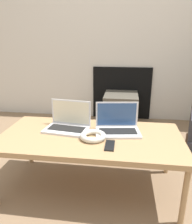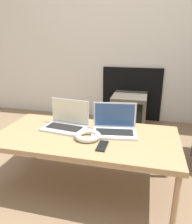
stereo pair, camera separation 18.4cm
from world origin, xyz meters
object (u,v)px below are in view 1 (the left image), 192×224
laptop_right (117,125)px  headphones (93,136)px  laptop_left (68,123)px  phone (110,145)px  tv (121,109)px

laptop_right → headphones: size_ratio=1.91×
laptop_left → headphones: size_ratio=1.90×
laptop_left → laptop_right: size_ratio=0.99×
phone → laptop_right: bearing=81.5°
laptop_right → phone: bearing=-106.9°
phone → laptop_left: bearing=144.1°
laptop_right → laptop_left: bearing=171.6°
laptop_left → laptop_right: bearing=7.5°
laptop_left → headphones: (0.22, -0.15, -0.03)m
tv → headphones: bearing=-96.3°
laptop_right → headphones: laptop_right is taller
laptop_left → tv: 1.36m
laptop_right → headphones: bearing=-145.0°
headphones → tv: headphones is taller
laptop_right → tv: (-0.00, 1.27, -0.28)m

